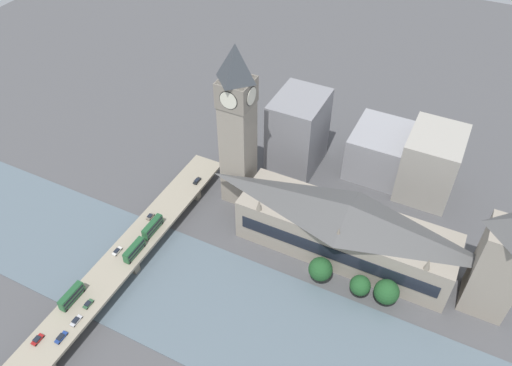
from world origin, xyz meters
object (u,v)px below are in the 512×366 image
(double_decker_bus_lead, at_px, (153,226))
(car_southbound_mid, at_px, (88,304))
(victoria_tower, at_px, (500,263))
(car_southbound_lead, at_px, (61,337))
(road_bridge, at_px, (124,259))
(car_northbound_mid, at_px, (76,321))
(parliament_hall, at_px, (345,230))
(car_southbound_tail, at_px, (150,216))
(car_southbound_extra, at_px, (117,251))
(car_northbound_tail, at_px, (37,340))
(clock_tower, at_px, (237,123))
(double_decker_bus_mid, at_px, (134,250))
(double_decker_bus_rear, at_px, (71,296))
(car_northbound_lead, at_px, (197,181))

(double_decker_bus_lead, xyz_separation_m, car_southbound_mid, (-38.80, 0.26, -2.04))
(car_southbound_mid, bearing_deg, double_decker_bus_lead, -0.38)
(victoria_tower, xyz_separation_m, car_southbound_lead, (-81.98, 123.07, -15.44))
(road_bridge, xyz_separation_m, car_northbound_mid, (-29.88, -3.31, 1.91))
(parliament_hall, distance_m, car_southbound_tail, 79.13)
(road_bridge, xyz_separation_m, car_southbound_extra, (0.73, 3.29, 1.90))
(car_southbound_tail, height_order, car_southbound_extra, car_southbound_tail)
(car_southbound_lead, bearing_deg, double_decker_bus_lead, 0.38)
(car_northbound_mid, bearing_deg, parliament_hall, -42.87)
(double_decker_bus_lead, height_order, car_southbound_lead, double_decker_bus_lead)
(car_northbound_tail, bearing_deg, car_northbound_mid, -30.23)
(clock_tower, bearing_deg, double_decker_bus_mid, 161.40)
(clock_tower, height_order, car_southbound_lead, clock_tower)
(double_decker_bus_rear, bearing_deg, car_southbound_extra, -0.74)
(road_bridge, relative_size, car_northbound_mid, 28.73)
(double_decker_bus_rear, bearing_deg, car_northbound_lead, -5.40)
(car_northbound_lead, distance_m, car_southbound_tail, 27.86)
(parliament_hall, xyz_separation_m, car_northbound_mid, (-74.82, 69.45, -5.94))
(double_decker_bus_lead, height_order, car_southbound_mid, double_decker_bus_lead)
(clock_tower, height_order, double_decker_bus_mid, clock_tower)
(car_southbound_mid, relative_size, car_southbound_extra, 0.90)
(parliament_hall, relative_size, double_decker_bus_mid, 7.68)
(victoria_tower, relative_size, car_southbound_lead, 10.48)
(car_southbound_lead, xyz_separation_m, car_southbound_tail, (58.57, 5.79, -0.02))
(parliament_hall, xyz_separation_m, clock_tower, (10.44, 51.78, 26.85))
(road_bridge, xyz_separation_m, car_southbound_lead, (-36.99, -3.18, 1.95))
(double_decker_bus_rear, height_order, car_southbound_mid, double_decker_bus_rear)
(car_northbound_mid, xyz_separation_m, car_southbound_mid, (7.04, 0.73, -0.02))
(double_decker_bus_mid, relative_size, car_northbound_mid, 2.42)
(double_decker_bus_rear, distance_m, car_northbound_tail, 17.53)
(road_bridge, bearing_deg, double_decker_bus_rear, 171.33)
(car_northbound_lead, bearing_deg, car_southbound_extra, 172.26)
(parliament_hall, relative_size, double_decker_bus_lead, 7.37)
(car_northbound_tail, xyz_separation_m, car_southbound_extra, (41.80, 0.08, -0.08))
(double_decker_bus_rear, bearing_deg, clock_tower, -17.28)
(clock_tower, relative_size, car_northbound_tail, 17.18)
(car_southbound_mid, distance_m, car_southbound_extra, 24.29)
(car_southbound_mid, xyz_separation_m, car_southbound_tail, (44.42, 5.18, 0.04))
(victoria_tower, height_order, double_decker_bus_rear, victoria_tower)
(car_northbound_lead, bearing_deg, car_southbound_tail, 167.86)
(car_southbound_tail, bearing_deg, car_northbound_lead, -12.14)
(victoria_tower, relative_size, car_southbound_tail, 12.80)
(double_decker_bus_mid, xyz_separation_m, car_southbound_extra, (-2.37, 6.68, -1.92))
(car_southbound_mid, bearing_deg, car_northbound_lead, -0.54)
(road_bridge, bearing_deg, clock_tower, -20.75)
(car_southbound_lead, xyz_separation_m, car_southbound_extra, (37.72, 6.47, -0.05))
(double_decker_bus_mid, distance_m, car_northbound_mid, 33.04)
(road_bridge, distance_m, car_southbound_lead, 37.18)
(car_southbound_lead, bearing_deg, car_southbound_extra, 9.73)
(road_bridge, distance_m, car_northbound_lead, 48.96)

